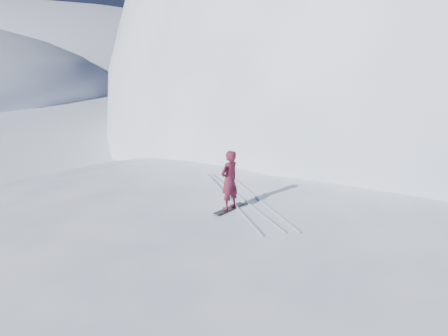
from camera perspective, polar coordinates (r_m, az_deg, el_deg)
The scene contains 9 objects.
ground at distance 12.24m, azimuth 11.65°, elevation -21.48°, with size 400.00×400.00×0.00m, color white.
near_ridge at distance 14.83m, azimuth 11.08°, elevation -13.80°, with size 36.00×28.00×4.80m, color white.
summit_peak at distance 43.99m, azimuth 26.44°, elevation 5.72°, with size 60.00×56.00×56.00m, color white.
peak_shoulder at distance 32.82m, azimuth 15.40°, elevation 3.45°, with size 28.00×24.00×18.00m, color white.
far_ridge_c at distance 124.36m, azimuth -27.46°, elevation 12.11°, with size 140.00×90.00×36.00m, color white.
wind_bumps at distance 13.69m, azimuth 6.06°, elevation -16.47°, with size 16.00×14.40×1.00m.
snowboard at distance 13.18m, azimuth 0.75°, elevation -5.82°, with size 1.28×0.24×0.02m, color black.
snowboarder at distance 12.82m, azimuth 0.77°, elevation -1.74°, with size 0.72×0.47×1.96m, color maroon.
board_tracks at distance 14.11m, azimuth 2.55°, elevation -4.17°, with size 2.01×5.95×0.04m.
Camera 1 is at (-3.87, -8.75, 7.64)m, focal length 32.00 mm.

